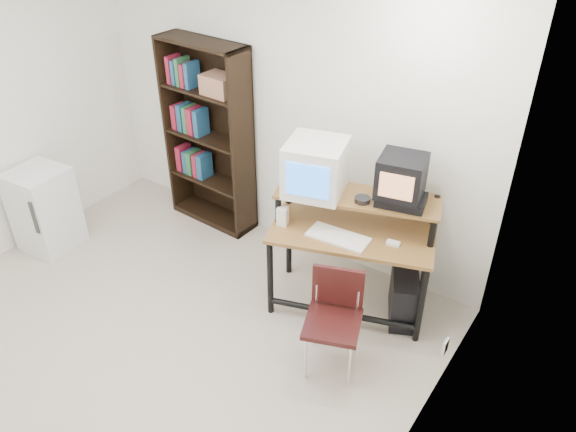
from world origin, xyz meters
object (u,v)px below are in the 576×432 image
Objects in this scene: pc_tower at (403,296)px; mini_fridge at (45,209)px; school_chair at (335,311)px; bookshelf at (210,134)px; computer_desk at (353,234)px; crt_tv at (401,176)px; crt_monitor at (316,168)px.

mini_fridge is at bearing 170.81° from pc_tower.
school_chair is 0.42× the size of bookshelf.
bookshelf reaches higher than school_chair.
pc_tower is at bearing 12.24° from mini_fridge.
mini_fridge is (-3.21, -0.99, 0.19)m from pc_tower.
computer_desk is at bearing 88.28° from school_chair.
crt_tv is 1.09m from school_chair.
crt_tv is 2.08m from bookshelf.
mini_fridge is (-3.03, -1.08, -0.81)m from crt_tv.
computer_desk reaches higher than pc_tower.
bookshelf is at bearing 132.53° from school_chair.
school_chair reaches higher than pc_tower.
computer_desk is at bearing -9.03° from bookshelf.
school_chair is (0.22, -0.63, -0.22)m from computer_desk.
crt_tv is (0.27, 0.18, 0.51)m from computer_desk.
school_chair is at bearing -105.29° from crt_tv.
pc_tower is 0.58× the size of school_chair.
computer_desk is 1.84m from bookshelf.
mini_fridge is (-2.41, -0.88, -0.78)m from crt_monitor.
computer_desk is at bearing -157.76° from crt_tv.
bookshelf is at bearing 162.71° from crt_tv.
school_chair is 2.29m from bookshelf.
crt_monitor is at bearing -12.25° from bookshelf.
computer_desk is 3.10× the size of pc_tower.
computer_desk is at bearing 13.07° from mini_fridge.
crt_monitor is at bearing 163.13° from computer_desk.
crt_tv reaches higher than school_chair.
pc_tower is 3.36m from mini_fridge.
crt_tv is 0.49× the size of mini_fridge.
bookshelf is 1.69m from mini_fridge.
crt_monitor reaches higher than mini_fridge.
bookshelf is at bearing 149.15° from crt_monitor.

